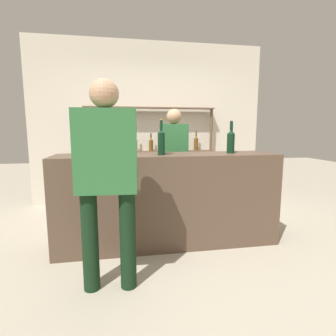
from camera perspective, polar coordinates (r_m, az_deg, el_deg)
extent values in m
plane|color=#B2A893|center=(3.17, 0.00, -15.92)|extent=(16.00, 16.00, 0.00)
cube|color=brown|center=(2.99, 0.00, -6.87)|extent=(2.46, 0.56, 1.03)
cube|color=beige|center=(4.75, -4.00, 9.54)|extent=(4.06, 0.12, 2.80)
cylinder|color=brown|center=(4.60, -17.28, 2.22)|extent=(0.05, 0.05, 1.68)
cylinder|color=brown|center=(4.83, 9.24, 2.77)|extent=(0.05, 0.05, 1.68)
cube|color=brown|center=(4.58, -3.79, 12.94)|extent=(2.22, 0.18, 0.02)
cube|color=brown|center=(4.59, -3.70, 3.62)|extent=(2.22, 0.18, 0.02)
cylinder|color=#0F1956|center=(4.56, -13.92, 4.64)|extent=(0.08, 0.08, 0.18)
cone|color=#0F1956|center=(4.56, -13.97, 6.00)|extent=(0.08, 0.08, 0.03)
cylinder|color=#0F1956|center=(4.55, -13.99, 6.70)|extent=(0.03, 0.03, 0.08)
cylinder|color=gold|center=(4.55, -14.01, 7.25)|extent=(0.03, 0.03, 0.01)
cylinder|color=black|center=(4.55, -10.52, 4.80)|extent=(0.07, 0.07, 0.19)
cone|color=black|center=(4.54, -10.55, 6.21)|extent=(0.07, 0.07, 0.03)
cylinder|color=black|center=(4.54, -10.57, 6.85)|extent=(0.03, 0.03, 0.07)
cylinder|color=gold|center=(4.54, -10.59, 7.38)|extent=(0.03, 0.03, 0.01)
cylinder|color=silver|center=(4.56, -7.11, 4.84)|extent=(0.08, 0.08, 0.19)
cone|color=silver|center=(4.55, -7.13, 6.23)|extent=(0.08, 0.08, 0.03)
cylinder|color=silver|center=(4.55, -7.15, 7.05)|extent=(0.03, 0.03, 0.10)
cylinder|color=black|center=(4.55, -7.16, 7.72)|extent=(0.03, 0.03, 0.01)
cylinder|color=brown|center=(4.58, -3.71, 4.88)|extent=(0.08, 0.08, 0.18)
cone|color=brown|center=(4.57, -3.73, 6.23)|extent=(0.08, 0.08, 0.03)
cylinder|color=brown|center=(4.57, -3.73, 6.90)|extent=(0.03, 0.03, 0.07)
cylinder|color=#232328|center=(4.57, -3.74, 7.44)|extent=(0.03, 0.03, 0.01)
cylinder|color=#0F1956|center=(4.61, -0.37, 5.20)|extent=(0.07, 0.07, 0.23)
cone|color=#0F1956|center=(4.61, -0.37, 6.79)|extent=(0.07, 0.07, 0.03)
cylinder|color=#0F1956|center=(4.61, -0.37, 7.46)|extent=(0.03, 0.03, 0.08)
cylinder|color=black|center=(4.61, -0.37, 8.02)|extent=(0.03, 0.03, 0.01)
cylinder|color=#0F1956|center=(4.67, 2.92, 5.15)|extent=(0.08, 0.08, 0.21)
cone|color=#0F1956|center=(4.66, 2.93, 6.67)|extent=(0.08, 0.08, 0.03)
cylinder|color=#0F1956|center=(4.66, 2.94, 7.48)|extent=(0.03, 0.03, 0.10)
cylinder|color=maroon|center=(4.66, 2.94, 8.16)|extent=(0.03, 0.03, 0.01)
cylinder|color=brown|center=(4.73, 6.12, 5.13)|extent=(0.08, 0.08, 0.21)
cone|color=brown|center=(4.73, 6.14, 6.61)|extent=(0.08, 0.08, 0.03)
cylinder|color=brown|center=(4.73, 6.15, 7.29)|extent=(0.03, 0.03, 0.08)
cylinder|color=black|center=(4.73, 6.16, 7.83)|extent=(0.03, 0.03, 0.01)
cylinder|color=silver|center=(2.89, -17.29, 4.89)|extent=(0.08, 0.08, 0.23)
cone|color=silver|center=(2.88, -17.40, 7.51)|extent=(0.08, 0.08, 0.04)
cylinder|color=silver|center=(2.88, -17.46, 8.76)|extent=(0.03, 0.03, 0.09)
cylinder|color=maroon|center=(2.88, -17.50, 9.78)|extent=(0.03, 0.03, 0.01)
cylinder|color=#0F1956|center=(2.94, -1.52, 5.30)|extent=(0.08, 0.08, 0.22)
cone|color=#0F1956|center=(2.94, -1.53, 7.81)|extent=(0.08, 0.08, 0.03)
cylinder|color=#0F1956|center=(2.94, -1.53, 8.86)|extent=(0.03, 0.03, 0.07)
cylinder|color=gold|center=(2.94, -1.54, 9.68)|extent=(0.03, 0.03, 0.01)
cylinder|color=black|center=(3.25, 13.62, 5.20)|extent=(0.07, 0.07, 0.21)
cone|color=black|center=(3.25, 13.69, 7.30)|extent=(0.07, 0.07, 0.03)
cylinder|color=black|center=(3.25, 13.73, 8.43)|extent=(0.03, 0.03, 0.10)
cylinder|color=#232328|center=(3.25, 13.77, 9.38)|extent=(0.03, 0.03, 0.01)
cylinder|color=black|center=(2.81, -1.46, 5.27)|extent=(0.08, 0.08, 0.24)
cone|color=black|center=(2.80, -1.47, 8.03)|extent=(0.08, 0.08, 0.03)
cylinder|color=black|center=(2.80, -1.48, 9.39)|extent=(0.03, 0.03, 0.10)
cylinder|color=gold|center=(2.80, -1.48, 10.51)|extent=(0.03, 0.03, 0.01)
cylinder|color=black|center=(3.10, 13.47, 5.22)|extent=(0.09, 0.09, 0.22)
cone|color=black|center=(3.10, 13.55, 7.63)|extent=(0.09, 0.09, 0.04)
cylinder|color=black|center=(3.10, 13.60, 8.85)|extent=(0.03, 0.03, 0.09)
cylinder|color=black|center=(3.10, 13.63, 9.81)|extent=(0.03, 0.03, 0.01)
cylinder|color=#B2B2B7|center=(2.90, -12.68, 5.13)|extent=(0.21, 0.21, 0.23)
cylinder|color=#B2B2B7|center=(2.90, -12.76, 7.50)|extent=(0.22, 0.22, 0.01)
cylinder|color=black|center=(3.81, -0.64, -5.55)|extent=(0.11, 0.11, 0.77)
cylinder|color=black|center=(3.82, 3.20, -5.54)|extent=(0.11, 0.11, 0.77)
cube|color=#2D6B38|center=(3.71, 1.31, 4.84)|extent=(0.42, 0.24, 0.61)
sphere|color=tan|center=(3.71, 1.33, 11.15)|extent=(0.21, 0.21, 0.21)
cylinder|color=black|center=(2.24, -8.73, -15.29)|extent=(0.13, 0.13, 0.82)
cylinder|color=black|center=(2.28, -16.57, -15.16)|extent=(0.13, 0.13, 0.82)
cube|color=#2D6B38|center=(2.08, -13.33, 3.55)|extent=(0.48, 0.24, 0.65)
sphere|color=tan|center=(2.09, -13.75, 15.48)|extent=(0.22, 0.22, 0.22)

